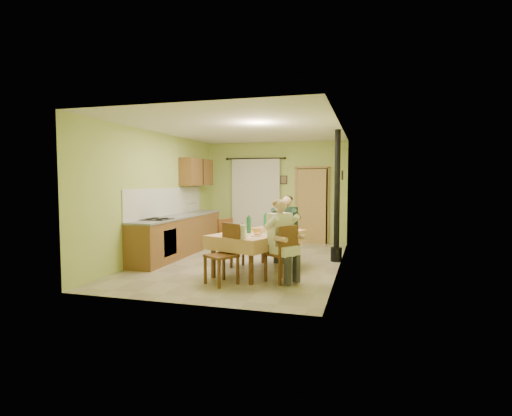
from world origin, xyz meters
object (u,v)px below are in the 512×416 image
(chair_far, at_px, (286,249))
(stove_flue, at_px, (337,214))
(chair_left, at_px, (231,251))
(dining_table, at_px, (258,253))
(man_right, at_px, (281,231))
(man_far, at_px, (287,221))
(chair_near, at_px, (222,267))
(chair_right, at_px, (281,265))

(chair_far, height_order, stove_flue, stove_flue)
(chair_left, height_order, stove_flue, stove_flue)
(dining_table, height_order, man_right, man_right)
(dining_table, xyz_separation_m, chair_left, (-0.70, 0.45, -0.09))
(chair_left, xyz_separation_m, man_far, (1.03, 0.60, 0.59))
(dining_table, bearing_deg, chair_far, 92.10)
(chair_far, distance_m, chair_near, 2.12)
(man_far, relative_size, man_right, 1.00)
(chair_right, relative_size, man_far, 0.71)
(chair_near, bearing_deg, chair_left, -43.81)
(chair_near, distance_m, man_right, 1.16)
(chair_left, bearing_deg, chair_far, 146.57)
(chair_right, xyz_separation_m, man_far, (-0.24, 1.63, 0.59))
(chair_near, distance_m, chair_right, 1.01)
(chair_far, xyz_separation_m, chair_near, (-0.68, -2.01, 0.00))
(dining_table, bearing_deg, chair_near, -90.29)
(chair_far, height_order, chair_near, chair_near)
(chair_left, height_order, man_right, man_right)
(dining_table, xyz_separation_m, man_far, (0.33, 1.06, 0.50))
(chair_near, xyz_separation_m, chair_left, (-0.35, 1.42, -0.00))
(dining_table, relative_size, chair_far, 2.19)
(chair_left, relative_size, man_far, 0.69)
(chair_near, height_order, man_right, man_right)
(dining_table, height_order, man_far, man_far)
(stove_flue, bearing_deg, man_far, -157.96)
(man_far, bearing_deg, man_right, -69.41)
(chair_far, bearing_deg, dining_table, -95.00)
(chair_right, bearing_deg, chair_left, 86.44)
(dining_table, distance_m, man_far, 1.22)
(dining_table, bearing_deg, man_far, 92.16)
(man_far, distance_m, stove_flue, 1.10)
(chair_right, height_order, chair_left, chair_right)
(chair_left, bearing_deg, stove_flue, 143.12)
(chair_near, relative_size, man_far, 0.73)
(man_right, bearing_deg, chair_right, -90.00)
(dining_table, xyz_separation_m, man_right, (0.56, -0.56, 0.50))
(chair_far, bearing_deg, chair_left, -137.58)
(chair_near, relative_size, chair_right, 1.03)
(chair_far, xyz_separation_m, chair_left, (-1.03, -0.59, -0.00))
(dining_table, distance_m, man_right, 0.94)
(dining_table, distance_m, chair_right, 0.81)
(chair_left, distance_m, man_far, 1.33)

